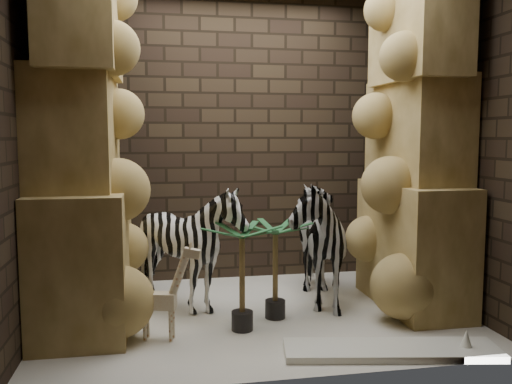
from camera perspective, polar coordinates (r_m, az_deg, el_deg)
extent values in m
plane|color=silver|center=(4.71, 0.10, -12.84)|extent=(3.50, 3.50, 0.00)
plane|color=#2F2418|center=(5.70, -2.23, 5.76)|extent=(3.50, 0.00, 3.50)
plane|color=#2F2418|center=(3.24, 4.22, 5.62)|extent=(3.50, 0.00, 3.50)
plane|color=#2F2418|center=(4.48, -22.56, 5.27)|extent=(0.00, 3.00, 3.00)
plane|color=#2F2418|center=(5.09, 19.96, 5.39)|extent=(0.00, 3.00, 3.00)
imported|color=white|center=(4.93, 5.70, -3.90)|extent=(0.70, 1.19, 1.35)
imported|color=white|center=(4.71, -7.00, -6.52)|extent=(0.92, 1.13, 1.01)
cube|color=white|center=(4.04, 14.16, -15.94)|extent=(1.54, 0.62, 0.05)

